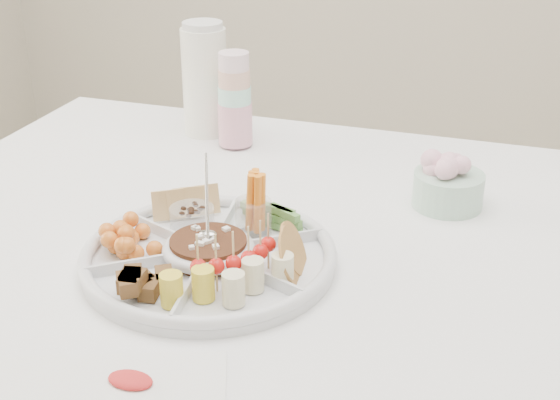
% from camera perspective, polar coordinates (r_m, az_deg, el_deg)
% --- Properties ---
extents(party_tray, '(0.50, 0.50, 0.04)m').
position_cam_1_polar(party_tray, '(1.18, -5.24, -3.90)').
color(party_tray, silver).
rests_on(party_tray, dining_table).
extents(bean_dip, '(0.15, 0.15, 0.04)m').
position_cam_1_polar(bean_dip, '(1.18, -5.25, -3.58)').
color(bean_dip, black).
rests_on(bean_dip, party_tray).
extents(tortillas, '(0.13, 0.13, 0.06)m').
position_cam_1_polar(tortillas, '(1.14, 1.02, -3.56)').
color(tortillas, olive).
rests_on(tortillas, party_tray).
extents(carrot_cucumber, '(0.15, 0.15, 0.10)m').
position_cam_1_polar(carrot_cucumber, '(1.24, -1.05, -0.02)').
color(carrot_cucumber, orange).
rests_on(carrot_cucumber, party_tray).
extents(pita_raisins, '(0.13, 0.13, 0.05)m').
position_cam_1_polar(pita_raisins, '(1.28, -6.74, -0.37)').
color(pita_raisins, '#DD9A56').
rests_on(pita_raisins, party_tray).
extents(cherries, '(0.15, 0.15, 0.05)m').
position_cam_1_polar(cherries, '(1.21, -11.20, -2.73)').
color(cherries, '#D2863A').
rests_on(cherries, party_tray).
extents(granola_chunks, '(0.14, 0.14, 0.05)m').
position_cam_1_polar(granola_chunks, '(1.10, -10.11, -5.75)').
color(granola_chunks, brown).
rests_on(granola_chunks, party_tray).
extents(banana_tomato, '(0.13, 0.13, 0.08)m').
position_cam_1_polar(banana_tomato, '(1.05, -3.52, -5.44)').
color(banana_tomato, '#E1D685').
rests_on(banana_tomato, party_tray).
extents(cup_stack, '(0.08, 0.08, 0.19)m').
position_cam_1_polar(cup_stack, '(1.61, -3.33, 7.22)').
color(cup_stack, silver).
rests_on(cup_stack, dining_table).
extents(thermos, '(0.11, 0.11, 0.25)m').
position_cam_1_polar(thermos, '(1.68, -5.54, 8.88)').
color(thermos, white).
rests_on(thermos, dining_table).
extents(flower_bowl, '(0.15, 0.15, 0.09)m').
position_cam_1_polar(flower_bowl, '(1.38, 12.25, 1.31)').
color(flower_bowl, silver).
rests_on(flower_bowl, dining_table).
extents(placemat, '(0.30, 0.19, 0.01)m').
position_cam_1_polar(placemat, '(0.98, -12.44, -12.67)').
color(placemat, silver).
rests_on(placemat, dining_table).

